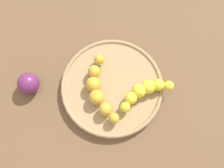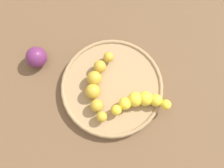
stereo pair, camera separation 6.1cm
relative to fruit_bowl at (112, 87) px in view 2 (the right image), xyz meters
The scene contains 5 objects.
ground_plane 0.01m from the fruit_bowl, ahead, with size 2.40×2.40×0.00m, color brown.
fruit_bowl is the anchor object (origin of this frame).
banana_spotted 0.04m from the fruit_bowl, 141.94° to the right, with size 0.10×0.15×0.04m.
banana_yellow 0.08m from the fruit_bowl, ahead, with size 0.11×0.10×0.03m.
plum_purple 0.20m from the fruit_bowl, 166.91° to the right, with size 0.05×0.05×0.05m, color #662659.
Camera 2 is at (0.10, -0.15, 0.62)m, focal length 42.29 mm.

